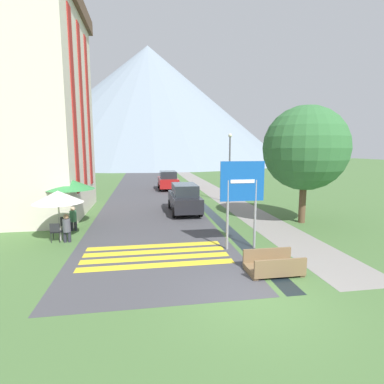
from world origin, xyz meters
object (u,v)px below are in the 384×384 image
hotel_building (28,99)px  person_standing_terrace (69,205)px  streetlamp (230,162)px  cafe_chair_nearest (56,231)px  cafe_chair_middle (67,218)px  cafe_umbrella_front_white (58,197)px  parked_car_far (168,180)px  person_seated_near (67,227)px  cafe_chair_near_right (64,223)px  cafe_chair_far_right (70,212)px  footbridge (273,266)px  parked_car_near (184,198)px  tree_by_path (305,148)px  cafe_umbrella_middle_green (70,184)px  road_sign (242,191)px  person_seated_far (73,217)px

hotel_building → person_standing_terrace: (2.54, -2.68, -5.79)m
hotel_building → streetlamp: hotel_building is taller
person_standing_terrace → cafe_chair_nearest: bearing=-86.9°
cafe_chair_middle → cafe_umbrella_front_white: bearing=-100.5°
cafe_chair_middle → parked_car_far: bearing=48.3°
person_seated_near → cafe_chair_near_right: bearing=108.3°
cafe_chair_far_right → cafe_chair_near_right: (0.29, -2.50, 0.00)m
footbridge → parked_car_near: parked_car_near is taller
parked_car_far → tree_by_path: (6.12, -14.16, 3.10)m
parked_car_far → cafe_umbrella_front_white: cafe_umbrella_front_white is taller
person_standing_terrace → cafe_chair_middle: bearing=-85.0°
parked_car_near → cafe_chair_middle: bearing=-158.0°
footbridge → parked_car_far: 20.30m
parked_car_far → streetlamp: bearing=-62.4°
parked_car_near → person_standing_terrace: bearing=-164.1°
footbridge → cafe_chair_nearest: cafe_chair_nearest is taller
cafe_umbrella_middle_green → tree_by_path: size_ratio=0.40×
parked_car_far → person_standing_terrace: 13.96m
parked_car_far → cafe_chair_middle: parked_car_far is taller
streetlamp → road_sign: bearing=-103.6°
cafe_chair_nearest → parked_car_far: bearing=50.8°
cafe_chair_far_right → person_seated_far: 2.05m
cafe_chair_middle → cafe_umbrella_middle_green: 1.71m
cafe_chair_middle → streetlamp: streetlamp is taller
cafe_chair_nearest → cafe_umbrella_middle_green: bearing=70.0°
person_seated_far → tree_by_path: 12.37m
parked_car_near → cafe_chair_near_right: (-6.24, -3.81, -0.40)m
hotel_building → streetlamp: (12.79, 2.21, -3.81)m
hotel_building → tree_by_path: bearing=-16.4°
hotel_building → road_sign: hotel_building is taller
cafe_chair_near_right → cafe_chair_nearest: bearing=-74.9°
cafe_chair_far_right → cafe_chair_nearest: 3.76m
cafe_chair_nearest → cafe_umbrella_middle_green: size_ratio=0.34×
footbridge → tree_by_path: 8.36m
hotel_building → person_seated_near: 9.16m
cafe_umbrella_front_white → cafe_chair_far_right: bearing=96.1°
cafe_chair_middle → person_seated_far: (0.45, -0.69, 0.15)m
cafe_chair_near_right → person_seated_far: size_ratio=0.71×
parked_car_far → cafe_umbrella_middle_green: bearing=-114.8°
cafe_chair_nearest → streetlamp: bearing=21.0°
tree_by_path → footbridge: bearing=-125.8°
person_standing_terrace → cafe_chair_far_right: bearing=98.8°
footbridge → cafe_chair_nearest: (-7.88, 4.52, 0.29)m
cafe_chair_near_right → person_seated_near: (0.44, -1.33, 0.17)m
cafe_chair_nearest → cafe_chair_far_right: bearing=76.0°
streetlamp → hotel_building: bearing=-170.2°
cafe_chair_near_right → cafe_umbrella_middle_green: (0.06, 1.36, 1.69)m
cafe_chair_near_right → streetlamp: streetlamp is taller
cafe_chair_far_right → parked_car_near: bearing=9.1°
cafe_chair_near_right → person_standing_terrace: (-0.21, 1.98, 0.53)m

